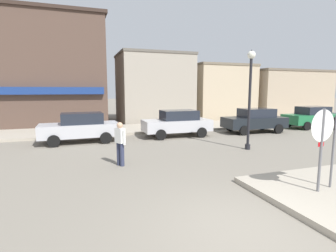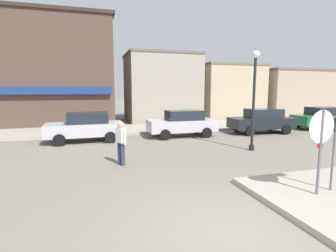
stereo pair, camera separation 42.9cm
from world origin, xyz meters
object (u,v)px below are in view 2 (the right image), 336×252
object	(u,v)px
parked_car_nearest	(86,127)
parked_car_third	(262,121)
stop_sign	(321,141)
pedestrian_crossing_near	(121,142)
parked_car_second	(182,123)
one_way_sign	(334,146)
parked_car_fourth	(322,118)
lamp_post	(254,85)

from	to	relation	value
parked_car_nearest	parked_car_third	world-z (taller)	same
parked_car_third	stop_sign	bearing A→B (deg)	-118.60
parked_car_nearest	pedestrian_crossing_near	bearing A→B (deg)	-75.24
stop_sign	parked_car_second	bearing A→B (deg)	91.39
parked_car_nearest	parked_car_third	distance (m)	10.79
parked_car_second	parked_car_third	size ratio (longest dim) A/B	0.98
one_way_sign	parked_car_fourth	xyz separation A→B (m)	(9.72, 9.54, -0.52)
lamp_post	parked_car_nearest	bearing A→B (deg)	149.59
parked_car_second	parked_car_nearest	bearing A→B (deg)	179.92
stop_sign	pedestrian_crossing_near	bearing A→B (deg)	134.21
pedestrian_crossing_near	parked_car_nearest	bearing A→B (deg)	104.76
one_way_sign	parked_car_third	distance (m)	10.21
stop_sign	parked_car_third	xyz separation A→B (m)	(5.06, 9.28, -0.71)
stop_sign	parked_car_fourth	size ratio (longest dim) A/B	0.57
one_way_sign	parked_car_second	bearing A→B (deg)	94.89
parked_car_nearest	parked_car_second	size ratio (longest dim) A/B	1.01
lamp_post	parked_car_second	bearing A→B (deg)	113.43
stop_sign	pedestrian_crossing_near	xyz separation A→B (m)	(-4.39, 4.52, -0.65)
parked_car_third	parked_car_fourth	size ratio (longest dim) A/B	1.02
lamp_post	pedestrian_crossing_near	distance (m)	6.42
lamp_post	parked_car_fourth	distance (m)	9.96
parked_car_nearest	pedestrian_crossing_near	xyz separation A→B (m)	(1.33, -5.04, 0.06)
parked_car_nearest	parked_car_second	world-z (taller)	same
parked_car_third	parked_car_fourth	distance (m)	5.25
one_way_sign	lamp_post	bearing A→B (deg)	78.28
one_way_sign	parked_car_nearest	distance (m)	11.36
stop_sign	parked_car_fourth	xyz separation A→B (m)	(10.30, 9.66, -0.71)
stop_sign	one_way_sign	bearing A→B (deg)	11.71
parked_car_third	parked_car_second	bearing A→B (deg)	177.09
stop_sign	pedestrian_crossing_near	distance (m)	6.33
parked_car_second	stop_sign	bearing A→B (deg)	-88.61
stop_sign	parked_car_nearest	bearing A→B (deg)	120.91
stop_sign	parked_car_second	distance (m)	9.58
parked_car_second	parked_car_fourth	xyz separation A→B (m)	(10.53, 0.11, 0.00)
lamp_post	parked_car_third	size ratio (longest dim) A/B	1.11
one_way_sign	parked_car_fourth	size ratio (longest dim) A/B	0.52
stop_sign	parked_car_fourth	distance (m)	14.14
parked_car_fourth	pedestrian_crossing_near	bearing A→B (deg)	-160.69
one_way_sign	pedestrian_crossing_near	xyz separation A→B (m)	(-4.97, 4.40, -0.46)
one_way_sign	parked_car_second	size ratio (longest dim) A/B	0.52
pedestrian_crossing_near	lamp_post	bearing A→B (deg)	6.83
parked_car_fourth	parked_car_second	bearing A→B (deg)	-179.39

